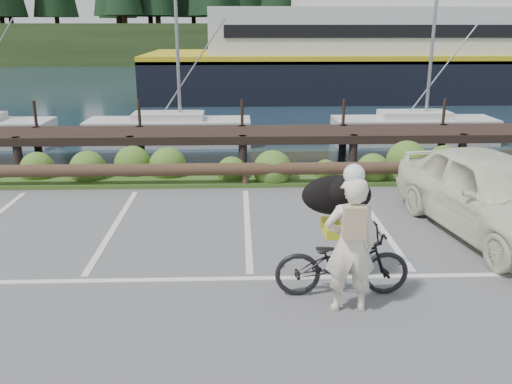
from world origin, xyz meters
TOP-DOWN VIEW (x-y plane):
  - ground at (0.00, 0.00)m, footprint 72.00×72.00m
  - harbor_backdrop at (0.39, 78.47)m, footprint 170.00×160.00m
  - vegetation_strip at (0.00, 5.30)m, footprint 34.00×1.60m
  - log_rail at (0.00, 4.60)m, footprint 32.00×0.30m
  - bicycle at (1.31, -0.94)m, footprint 1.94×0.69m
  - cyclist at (1.32, -1.39)m, footprint 0.70×0.47m
  - dog at (1.31, -0.32)m, footprint 0.53×1.06m
  - parked_car at (4.50, 1.33)m, footprint 2.63×4.90m

SIDE VIEW (x-z plane):
  - harbor_backdrop at x=0.39m, z-range -15.00..15.00m
  - ground at x=0.00m, z-range 0.00..0.00m
  - log_rail at x=0.00m, z-range -0.30..0.30m
  - vegetation_strip at x=0.00m, z-range 0.00..0.10m
  - bicycle at x=1.31m, z-range 0.00..1.02m
  - parked_car at x=4.50m, z-range 0.00..1.58m
  - cyclist at x=1.32m, z-range 0.00..1.92m
  - dog at x=1.31m, z-range 1.02..1.63m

